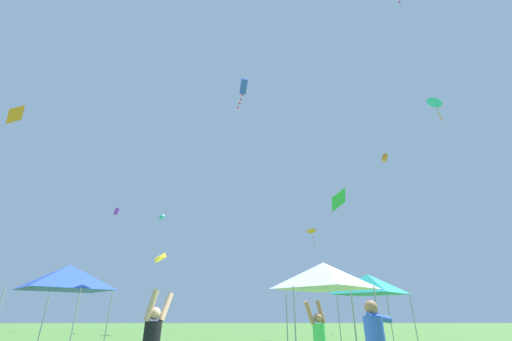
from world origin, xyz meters
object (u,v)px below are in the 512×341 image
Objects in this scene: canopy_tent_teal at (369,284)px; kite_orange_diamond at (14,115)px; person_watcher_green at (319,340)px; kite_blue_box at (243,87)px; kite_yellow_diamond at (160,257)px; kite_orange_box at (385,157)px; canopy_tent_blue at (67,277)px; kite_purple_box at (117,211)px; kite_green_diamond at (337,200)px; kite_cyan_delta at (435,102)px; canopy_tent_white at (324,276)px; kite_orange_delta at (311,231)px; kite_cyan_box at (162,217)px.

kite_orange_diamond is at bearing -161.08° from canopy_tent_teal.
person_watcher_green is 16.47m from kite_blue_box.
kite_orange_diamond reaches higher than canopy_tent_teal.
person_watcher_green is 1.49× the size of kite_yellow_diamond.
kite_orange_box is (24.54, 4.20, 12.52)m from kite_yellow_diamond.
kite_blue_box is (7.96, -13.05, 8.98)m from kite_yellow_diamond.
kite_purple_box reaches higher than canopy_tent_blue.
canopy_tent_blue is 24.93m from kite_purple_box.
kite_blue_box reaches higher than kite_green_diamond.
canopy_tent_blue is 15.18m from kite_yellow_diamond.
kite_yellow_diamond is at bearing 78.77° from kite_orange_diamond.
canopy_tent_teal reaches higher than person_watcher_green.
canopy_tent_teal is 4.34× the size of kite_orange_diamond.
kite_cyan_delta is (22.74, 5.39, 13.75)m from canopy_tent_blue.
kite_purple_box is at bearing 148.54° from kite_green_diamond.
canopy_tent_teal is at bearing -35.92° from kite_purple_box.
kite_yellow_diamond is (-0.27, 14.83, 3.27)m from canopy_tent_blue.
kite_purple_box reaches higher than person_watcher_green.
kite_blue_box reaches higher than kite_yellow_diamond.
canopy_tent_white is 11.32m from kite_orange_delta.
kite_purple_box is 0.36× the size of kite_cyan_delta.
kite_yellow_diamond is (-11.69, 15.72, 3.28)m from canopy_tent_white.
kite_cyan_box is 0.29× the size of kite_cyan_delta.
kite_green_diamond is at bearing -129.77° from kite_orange_box.
canopy_tent_teal is 3.36× the size of kite_orange_box.
canopy_tent_white is 2.73× the size of kite_orange_delta.
kite_green_diamond is at bearing 27.04° from kite_orange_diamond.
kite_orange_diamond reaches higher than kite_green_diamond.
kite_orange_delta reaches higher than canopy_tent_teal.
kite_cyan_box is at bearing 139.91° from canopy_tent_teal.
kite_purple_box is (-8.09, 21.50, 9.70)m from canopy_tent_blue.
person_watcher_green is at bearing -138.09° from kite_cyan_delta.
kite_purple_box is (-6.28, 2.55, 1.43)m from kite_cyan_box.
kite_cyan_box is at bearing 85.18° from kite_orange_diamond.
kite_cyan_delta is 15.54m from kite_blue_box.
canopy_tent_blue is 20.76m from kite_cyan_box.
kite_orange_delta is 14.30m from kite_yellow_diamond.
kite_green_diamond reaches higher than canopy_tent_white.
canopy_tent_blue is at bearing 149.41° from person_watcher_green.
canopy_tent_white is at bearing -111.33° from kite_green_diamond.
kite_orange_delta is at bearing 34.20° from kite_orange_diamond.
kite_orange_diamond is (-14.99, -0.90, 7.56)m from canopy_tent_white.
kite_orange_delta is at bearing -29.91° from kite_purple_box.
kite_orange_delta reaches higher than canopy_tent_white.
canopy_tent_white is at bearing -122.83° from kite_orange_box.
person_watcher_green is at bearing -108.92° from kite_green_diamond.
kite_orange_box is at bearing 0.16° from kite_cyan_box.
kite_yellow_diamond reaches higher than canopy_tent_blue.
kite_blue_box is (-16.58, -17.24, -3.55)m from kite_orange_box.
kite_cyan_delta is (11.31, 6.28, 13.77)m from canopy_tent_white.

